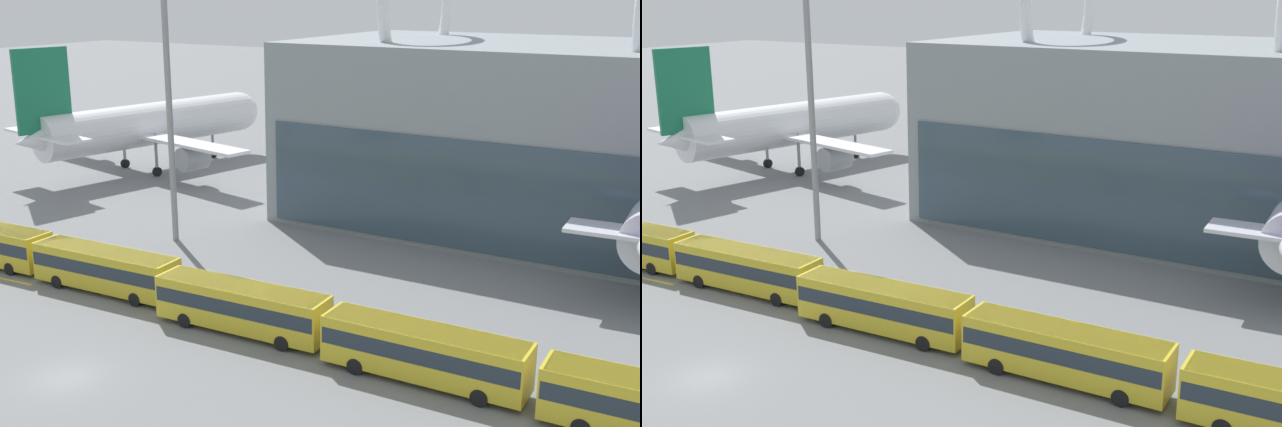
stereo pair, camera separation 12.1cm
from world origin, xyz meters
The scene contains 7 objects.
ground_plane centered at (0.00, 0.00, 0.00)m, with size 440.00×440.00×0.00m, color slate.
airliner_at_gate_near centered at (-33.32, 42.90, 5.61)m, with size 36.31×34.06×15.48m.
shuttle_bus_1 centered at (-7.92, 11.07, 1.89)m, with size 12.17×3.21×3.21m.
shuttle_bus_2 centered at (4.95, 10.40, 1.89)m, with size 12.16×3.19×3.21m.
shuttle_bus_3 centered at (17.81, 10.26, 1.89)m, with size 12.11×2.92×3.21m.
floodlight_mast centered at (-11.85, 23.32, 15.91)m, with size 2.17×2.17×25.50m.
lane_stripe_0 centered at (-2.96, 12.76, 0.00)m, with size 11.90×0.25×0.01m, color yellow.
Camera 1 is at (34.11, -28.34, 21.72)m, focal length 45.00 mm.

